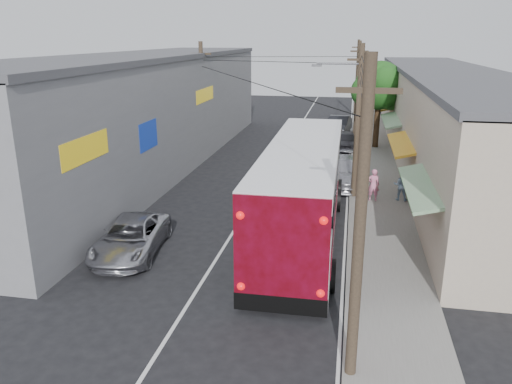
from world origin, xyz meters
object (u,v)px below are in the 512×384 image
parked_car_mid (346,140)px  coach_bus (303,189)px  pedestrian_near (373,185)px  pedestrian_far (401,185)px  jeepney (131,237)px  parked_car_far (338,126)px  parked_suv (344,171)px

parked_car_mid → coach_bus: bearing=-98.8°
parked_car_mid → pedestrian_near: pedestrian_near is taller
pedestrian_near → pedestrian_far: bearing=-171.7°
jeepney → parked_car_far: 27.90m
coach_bus → parked_car_mid: 18.02m
pedestrian_near → parked_car_far: bearing=-87.8°
parked_car_mid → pedestrian_near: (1.58, -12.83, 0.28)m
jeepney → parked_car_far: size_ratio=0.99×
parked_suv → pedestrian_far: size_ratio=3.33×
pedestrian_far → parked_suv: bearing=-34.2°
parked_car_far → pedestrian_far: 18.62m
parked_car_mid → pedestrian_near: 12.93m
jeepney → parked_car_mid: (8.05, 21.21, -0.00)m
coach_bus → parked_suv: size_ratio=2.60×
jeepney → parked_car_mid: size_ratio=1.23×
pedestrian_near → pedestrian_far: size_ratio=1.04×
parked_car_far → coach_bus: bearing=-85.1°
jeepney → parked_car_far: bearing=68.2°
parked_suv → parked_car_mid: bearing=85.3°
coach_bus → parked_car_mid: size_ratio=3.50×
coach_bus → pedestrian_far: 7.19m
parked_suv → parked_car_far: (-0.80, 15.47, 0.04)m
coach_bus → parked_car_mid: (1.60, 17.90, -1.40)m
coach_bus → pedestrian_far: (4.60, 5.40, -1.15)m
coach_bus → parked_suv: (1.60, 8.16, -1.30)m
pedestrian_near → coach_bus: bearing=52.8°
coach_bus → parked_car_far: (0.80, 23.63, -1.26)m
jeepney → pedestrian_near: 12.78m
coach_bus → parked_car_far: size_ratio=2.82×
coach_bus → parked_suv: coach_bus is taller
parked_suv → pedestrian_far: bearing=-47.2°
parked_suv → parked_car_mid: size_ratio=1.35×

